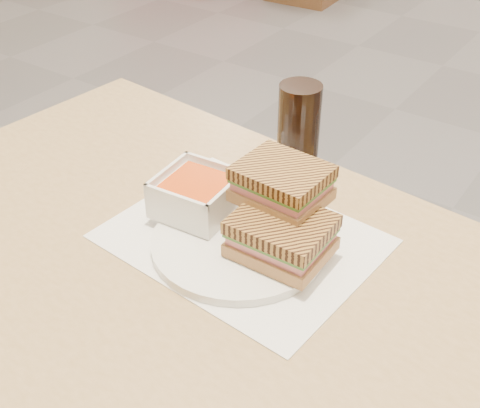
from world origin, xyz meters
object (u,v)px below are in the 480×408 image
Objects in this scene: plate at (239,243)px; soup_bowl at (197,196)px; main_table at (214,323)px; panini_lower at (281,236)px; cola_glass at (299,128)px.

soup_bowl reaches higher than plate.
panini_lower reaches higher than main_table.
plate is at bearing -13.23° from soup_bowl.
plate is 0.26m from cola_glass.
panini_lower is at bearing 42.33° from main_table.
soup_bowl is 0.16m from panini_lower.
plate is 0.08m from panini_lower.
cola_glass reaches higher than soup_bowl.
main_table is 0.14m from plate.
panini_lower is (0.07, 0.07, 0.16)m from main_table.
panini_lower is at bearing -64.25° from cola_glass.
soup_bowl is 0.92× the size of panini_lower.
panini_lower is 0.86× the size of cola_glass.
main_table is at bearing -82.34° from cola_glass.
soup_bowl is 0.23m from cola_glass.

